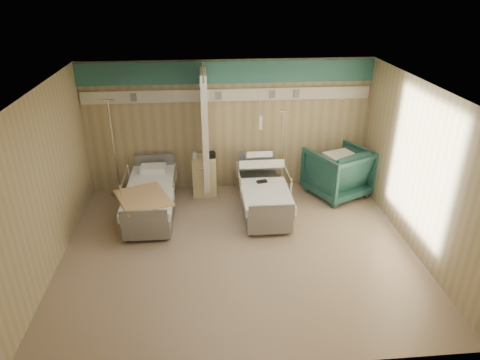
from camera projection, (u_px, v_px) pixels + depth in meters
name	position (u px, v px, depth m)	size (l,w,h in m)	color
ground	(239.00, 250.00, 7.43)	(6.00, 5.00, 0.00)	#9F846D
room_walls	(235.00, 144.00, 6.84)	(6.04, 5.04, 2.82)	tan
bed_right	(263.00, 197.00, 8.51)	(1.00, 2.16, 0.63)	white
bed_left	(151.00, 202.00, 8.33)	(1.00, 2.16, 0.63)	white
bedside_cabinet	(204.00, 175.00, 9.17)	(0.50, 0.48, 0.85)	beige
visitor_armchair	(338.00, 172.00, 9.08)	(1.13, 1.17, 1.06)	#1C4640
waffle_blanket	(342.00, 148.00, 8.80)	(0.59, 0.52, 0.07)	white
iv_stand_right	(281.00, 177.00, 9.23)	(0.33, 0.33, 1.83)	silver
iv_stand_left	(118.00, 176.00, 9.10)	(0.38, 0.38, 2.11)	silver
call_remote	(262.00, 182.00, 8.37)	(0.20, 0.09, 0.04)	black
tan_blanket	(143.00, 198.00, 7.77)	(0.83, 1.05, 0.04)	tan
toiletry_bag	(209.00, 155.00, 8.92)	(0.23, 0.14, 0.12)	black
white_cup	(195.00, 155.00, 8.91)	(0.09, 0.09, 0.13)	white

